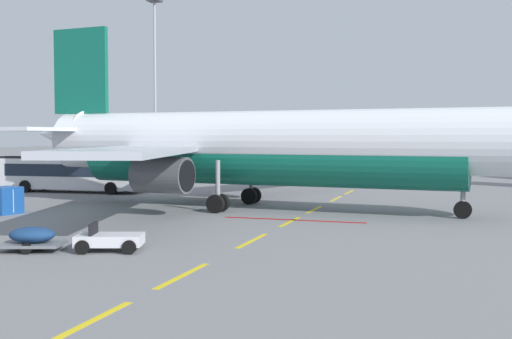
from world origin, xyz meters
name	(u,v)px	position (x,y,z in m)	size (l,w,h in m)	color
apron_paint_markings	(341,196)	(18.00, 36.47, 0.00)	(8.00, 92.89, 0.01)	yellow
airliner_foreground	(256,147)	(14.37, 26.40, 3.95)	(34.81, 34.54, 12.20)	white
apron_shuttle_bus	(73,171)	(-3.69, 33.13, 1.75)	(12.18, 3.62, 3.00)	silver
baggage_train	(33,238)	(10.46, 9.72, 0.52)	(8.62, 4.16, 1.14)	silver
uld_cargo_container	(4,200)	(0.99, 19.34, 0.80)	(1.90, 1.87, 1.60)	#194C9E
apron_light_mast_near	(155,63)	(-14.99, 69.73, 15.11)	(1.80, 1.80, 24.21)	slate
terminal_satellite	(441,135)	(21.40, 171.05, 5.09)	(91.23, 27.49, 11.76)	#9E998E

